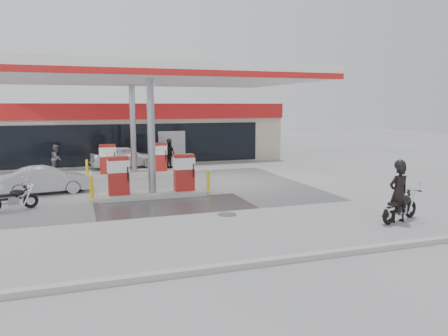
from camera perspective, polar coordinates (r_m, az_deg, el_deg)
The scene contains 16 objects.
ground at distance 17.11m, azimuth -8.17°, elevation -5.01°, with size 90.00×90.00×0.00m, color gray.
wet_patch at distance 17.21m, azimuth -6.53°, elevation -4.90°, with size 6.00×3.00×0.00m, color #4C4C4F.
drain_cover at distance 15.73m, azimuth 0.43°, elevation -6.09°, with size 0.70×0.70×0.01m, color #38383A.
kerb at distance 10.58m, azimuth -0.83°, elevation -12.93°, with size 28.00×0.25×0.15m, color gray.
store_building at distance 32.52m, azimuth -13.55°, elevation 4.67°, with size 22.00×8.22×4.00m.
canopy at distance 21.64m, azimuth -11.01°, elevation 11.72°, with size 16.00×10.02×5.51m.
pump_island_near at distance 18.90m, azimuth -9.36°, elevation -1.58°, with size 5.14×1.30×1.78m.
pump_island_far at distance 24.78m, azimuth -11.69°, elevation 0.67°, with size 5.14×1.30×1.78m.
main_motorcycle at distance 15.96m, azimuth 22.06°, elevation -4.79°, with size 1.96×0.98×1.05m.
biker_main at distance 15.69m, azimuth 21.83°, elevation -3.04°, with size 0.72×0.47×1.98m, color black.
parked_motorcycle at distance 18.08m, azimuth -25.83°, elevation -3.70°, with size 1.79×0.79×0.94m.
sedan_white at distance 27.92m, azimuth -12.88°, elevation 1.45°, with size 1.66×4.12×1.40m, color silver.
attendant at distance 27.38m, azimuth -21.03°, elevation 1.19°, with size 0.78×0.61×1.60m, color #515256.
hatchback_silver at distance 20.88m, azimuth -22.17°, elevation -1.45°, with size 1.28×3.67×1.21m, color #A3A4AB.
parked_car_right at distance 31.48m, azimuth -4.95°, elevation 2.17°, with size 1.96×4.25×1.18m, color #5B141B.
biker_walking at distance 27.32m, azimuth -7.16°, elevation 1.81°, with size 1.02×0.43×1.75m, color black.
Camera 1 is at (-3.06, -16.38, 3.89)m, focal length 35.00 mm.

